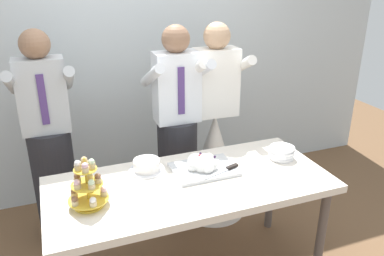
% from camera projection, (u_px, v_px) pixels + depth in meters
% --- Properties ---
extents(rear_wall, '(5.20, 0.10, 2.90)m').
position_uv_depth(rear_wall, '(133.00, 38.00, 3.49)').
color(rear_wall, silver).
rests_on(rear_wall, ground_plane).
extents(dessert_table, '(1.80, 0.80, 0.78)m').
position_uv_depth(dessert_table, '(191.00, 191.00, 2.53)').
color(dessert_table, silver).
rests_on(dessert_table, ground_plane).
extents(cupcake_stand, '(0.23, 0.23, 0.31)m').
position_uv_depth(cupcake_stand, '(87.00, 187.00, 2.20)').
color(cupcake_stand, gold).
rests_on(cupcake_stand, dessert_table).
extents(main_cake_tray, '(0.43, 0.31, 0.13)m').
position_uv_depth(main_cake_tray, '(203.00, 165.00, 2.61)').
color(main_cake_tray, silver).
rests_on(main_cake_tray, dessert_table).
extents(plate_stack, '(0.18, 0.18, 0.09)m').
position_uv_depth(plate_stack, '(281.00, 153.00, 2.78)').
color(plate_stack, white).
rests_on(plate_stack, dessert_table).
extents(round_cake, '(0.24, 0.24, 0.08)m').
position_uv_depth(round_cake, '(147.00, 166.00, 2.61)').
color(round_cake, white).
rests_on(round_cake, dessert_table).
extents(person_groom, '(0.46, 0.49, 1.66)m').
position_uv_depth(person_groom, '(177.00, 140.00, 3.15)').
color(person_groom, '#232328').
rests_on(person_groom, ground_plane).
extents(person_bride, '(0.56, 0.56, 1.66)m').
position_uv_depth(person_bride, '(214.00, 151.00, 3.35)').
color(person_bride, white).
rests_on(person_bride, ground_plane).
extents(person_guest, '(0.46, 0.49, 1.66)m').
position_uv_depth(person_guest, '(51.00, 152.00, 2.96)').
color(person_guest, '#232328').
rests_on(person_guest, ground_plane).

